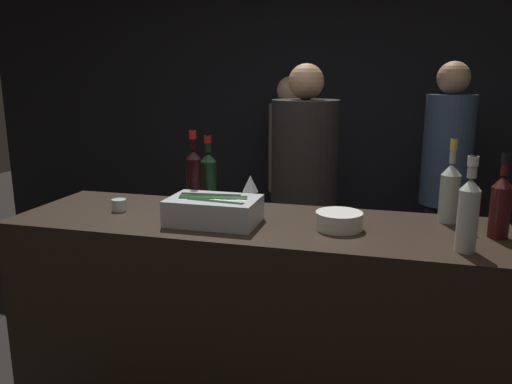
{
  "coord_description": "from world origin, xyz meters",
  "views": [
    {
      "loc": [
        0.55,
        -1.68,
        1.63
      ],
      "look_at": [
        0.0,
        0.35,
        1.15
      ],
      "focal_mm": 35.0,
      "sensor_mm": 36.0,
      "label": 1
    }
  ],
  "objects_px": {
    "rose_wine_bottle": "(450,190)",
    "person_grey_polo": "(289,169)",
    "ice_bin_with_bottles": "(214,209)",
    "wine_glass": "(250,185)",
    "red_wine_bottle_black_foil": "(501,204)",
    "person_blond_tee": "(445,177)",
    "person_in_hoodie": "(304,192)",
    "candle_votive": "(119,205)",
    "red_wine_bottle_burgundy": "(208,175)",
    "white_wine_bottle": "(468,211)",
    "bowl_white": "(339,220)",
    "red_wine_bottle_tall": "(194,175)"
  },
  "relations": [
    {
      "from": "red_wine_bottle_burgundy",
      "to": "person_in_hoodie",
      "type": "xyz_separation_m",
      "value": [
        0.36,
        0.71,
        -0.22
      ]
    },
    {
      "from": "person_in_hoodie",
      "to": "person_grey_polo",
      "type": "height_order",
      "value": "person_in_hoodie"
    },
    {
      "from": "wine_glass",
      "to": "white_wine_bottle",
      "type": "bearing_deg",
      "value": -24.48
    },
    {
      "from": "red_wine_bottle_tall",
      "to": "ice_bin_with_bottles",
      "type": "bearing_deg",
      "value": -52.38
    },
    {
      "from": "candle_votive",
      "to": "red_wine_bottle_tall",
      "type": "xyz_separation_m",
      "value": [
        0.31,
        0.16,
        0.13
      ]
    },
    {
      "from": "candle_votive",
      "to": "red_wine_bottle_black_foil",
      "type": "xyz_separation_m",
      "value": [
        1.62,
        0.03,
        0.11
      ]
    },
    {
      "from": "red_wine_bottle_black_foil",
      "to": "red_wine_bottle_burgundy",
      "type": "bearing_deg",
      "value": 169.66
    },
    {
      "from": "bowl_white",
      "to": "person_in_hoodie",
      "type": "xyz_separation_m",
      "value": [
        -0.31,
        0.99,
        -0.12
      ]
    },
    {
      "from": "rose_wine_bottle",
      "to": "person_in_hoodie",
      "type": "bearing_deg",
      "value": 134.57
    },
    {
      "from": "person_in_hoodie",
      "to": "person_blond_tee",
      "type": "distance_m",
      "value": 1.02
    },
    {
      "from": "red_wine_bottle_black_foil",
      "to": "person_in_hoodie",
      "type": "height_order",
      "value": "person_in_hoodie"
    },
    {
      "from": "red_wine_bottle_burgundy",
      "to": "person_in_hoodie",
      "type": "height_order",
      "value": "person_in_hoodie"
    },
    {
      "from": "rose_wine_bottle",
      "to": "person_grey_polo",
      "type": "xyz_separation_m",
      "value": [
        -1.02,
        1.66,
        -0.25
      ]
    },
    {
      "from": "wine_glass",
      "to": "red_wine_bottle_black_foil",
      "type": "height_order",
      "value": "red_wine_bottle_black_foil"
    },
    {
      "from": "candle_votive",
      "to": "person_in_hoodie",
      "type": "relative_size",
      "value": 0.04
    },
    {
      "from": "ice_bin_with_bottles",
      "to": "red_wine_bottle_burgundy",
      "type": "bearing_deg",
      "value": 113.63
    },
    {
      "from": "ice_bin_with_bottles",
      "to": "person_grey_polo",
      "type": "xyz_separation_m",
      "value": [
        -0.06,
        1.93,
        -0.17
      ]
    },
    {
      "from": "wine_glass",
      "to": "rose_wine_bottle",
      "type": "height_order",
      "value": "rose_wine_bottle"
    },
    {
      "from": "red_wine_bottle_black_foil",
      "to": "red_wine_bottle_burgundy",
      "type": "height_order",
      "value": "red_wine_bottle_burgundy"
    },
    {
      "from": "red_wine_bottle_black_foil",
      "to": "person_grey_polo",
      "type": "xyz_separation_m",
      "value": [
        -1.19,
        1.83,
        -0.24
      ]
    },
    {
      "from": "ice_bin_with_bottles",
      "to": "red_wine_bottle_tall",
      "type": "height_order",
      "value": "red_wine_bottle_tall"
    },
    {
      "from": "bowl_white",
      "to": "person_in_hoodie",
      "type": "height_order",
      "value": "person_in_hoodie"
    },
    {
      "from": "wine_glass",
      "to": "person_blond_tee",
      "type": "height_order",
      "value": "person_blond_tee"
    },
    {
      "from": "ice_bin_with_bottles",
      "to": "bowl_white",
      "type": "distance_m",
      "value": 0.53
    },
    {
      "from": "person_grey_polo",
      "to": "person_in_hoodie",
      "type": "bearing_deg",
      "value": 74.16
    },
    {
      "from": "ice_bin_with_bottles",
      "to": "candle_votive",
      "type": "height_order",
      "value": "ice_bin_with_bottles"
    },
    {
      "from": "rose_wine_bottle",
      "to": "person_blond_tee",
      "type": "distance_m",
      "value": 1.32
    },
    {
      "from": "white_wine_bottle",
      "to": "red_wine_bottle_black_foil",
      "type": "bearing_deg",
      "value": 54.89
    },
    {
      "from": "bowl_white",
      "to": "person_in_hoodie",
      "type": "distance_m",
      "value": 1.05
    },
    {
      "from": "person_in_hoodie",
      "to": "red_wine_bottle_tall",
      "type": "bearing_deg",
      "value": 110.65
    },
    {
      "from": "person_in_hoodie",
      "to": "red_wine_bottle_black_foil",
      "type": "bearing_deg",
      "value": -178.94
    },
    {
      "from": "red_wine_bottle_burgundy",
      "to": "person_blond_tee",
      "type": "relative_size",
      "value": 0.19
    },
    {
      "from": "bowl_white",
      "to": "person_blond_tee",
      "type": "height_order",
      "value": "person_blond_tee"
    },
    {
      "from": "white_wine_bottle",
      "to": "person_grey_polo",
      "type": "height_order",
      "value": "person_grey_polo"
    },
    {
      "from": "person_grey_polo",
      "to": "red_wine_bottle_black_foil",
      "type": "bearing_deg",
      "value": 90.19
    },
    {
      "from": "white_wine_bottle",
      "to": "person_blond_tee",
      "type": "height_order",
      "value": "person_blond_tee"
    },
    {
      "from": "candle_votive",
      "to": "rose_wine_bottle",
      "type": "relative_size",
      "value": 0.19
    },
    {
      "from": "red_wine_bottle_black_foil",
      "to": "person_grey_polo",
      "type": "distance_m",
      "value": 2.2
    },
    {
      "from": "red_wine_bottle_black_foil",
      "to": "person_in_hoodie",
      "type": "xyz_separation_m",
      "value": [
        -0.92,
        0.94,
        -0.21
      ]
    },
    {
      "from": "candle_votive",
      "to": "white_wine_bottle",
      "type": "relative_size",
      "value": 0.2
    },
    {
      "from": "white_wine_bottle",
      "to": "wine_glass",
      "type": "bearing_deg",
      "value": 155.52
    },
    {
      "from": "red_wine_bottle_black_foil",
      "to": "red_wine_bottle_tall",
      "type": "distance_m",
      "value": 1.32
    },
    {
      "from": "white_wine_bottle",
      "to": "red_wine_bottle_burgundy",
      "type": "bearing_deg",
      "value": 158.89
    },
    {
      "from": "white_wine_bottle",
      "to": "person_in_hoodie",
      "type": "bearing_deg",
      "value": 124.06
    },
    {
      "from": "white_wine_bottle",
      "to": "red_wine_bottle_tall",
      "type": "height_order",
      "value": "red_wine_bottle_tall"
    },
    {
      "from": "candle_votive",
      "to": "red_wine_bottle_burgundy",
      "type": "height_order",
      "value": "red_wine_bottle_burgundy"
    },
    {
      "from": "wine_glass",
      "to": "bowl_white",
      "type": "bearing_deg",
      "value": -29.98
    },
    {
      "from": "wine_glass",
      "to": "person_blond_tee",
      "type": "relative_size",
      "value": 0.09
    },
    {
      "from": "bowl_white",
      "to": "red_wine_bottle_tall",
      "type": "xyz_separation_m",
      "value": [
        -0.71,
        0.19,
        0.11
      ]
    },
    {
      "from": "ice_bin_with_bottles",
      "to": "bowl_white",
      "type": "bearing_deg",
      "value": 5.82
    }
  ]
}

